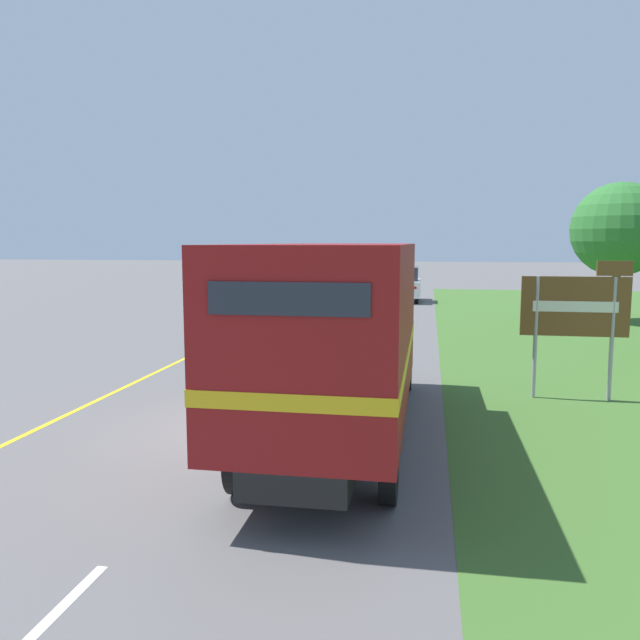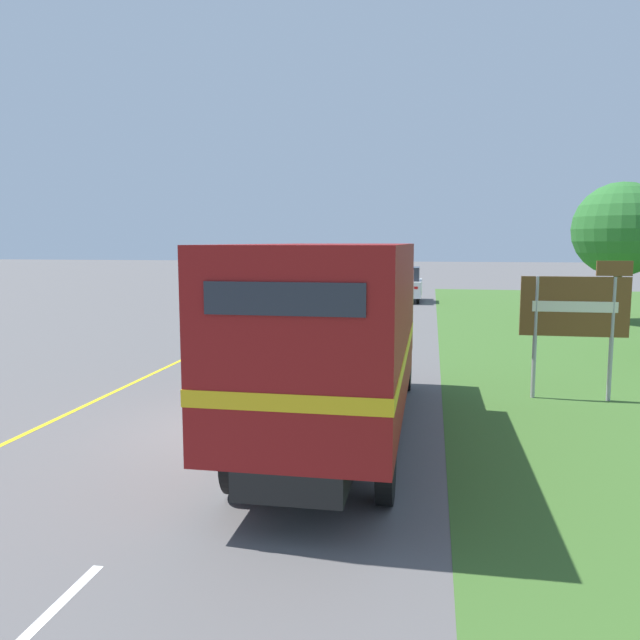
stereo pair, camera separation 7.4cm
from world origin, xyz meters
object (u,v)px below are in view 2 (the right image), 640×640
object	(u,v)px
horse_trailer_truck	(339,330)
lead_car_white_ahead	(406,284)
roadside_tree_mid	(621,230)
lead_car_white	(293,304)
highway_sign	(576,310)

from	to	relation	value
horse_trailer_truck	lead_car_white_ahead	distance (m)	25.72
lead_car_white_ahead	roadside_tree_mid	size ratio (longest dim) A/B	0.66
horse_trailer_truck	lead_car_white	distance (m)	14.13
horse_trailer_truck	lead_car_white	size ratio (longest dim) A/B	2.08
lead_car_white	roadside_tree_mid	world-z (taller)	roadside_tree_mid
horse_trailer_truck	roadside_tree_mid	bearing A→B (deg)	62.35
lead_car_white	highway_sign	distance (m)	13.12
lead_car_white	highway_sign	size ratio (longest dim) A/B	1.38
horse_trailer_truck	lead_car_white	bearing A→B (deg)	105.85
lead_car_white	roadside_tree_mid	bearing A→B (deg)	17.98
lead_car_white	lead_car_white_ahead	distance (m)	12.77
lead_car_white	highway_sign	world-z (taller)	highway_sign
highway_sign	roadside_tree_mid	bearing A→B (deg)	71.67
roadside_tree_mid	lead_car_white_ahead	bearing A→B (deg)	139.66
horse_trailer_truck	lead_car_white_ahead	bearing A→B (deg)	89.79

